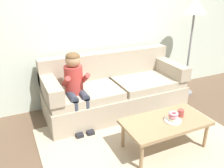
{
  "coord_description": "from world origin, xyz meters",
  "views": [
    {
      "loc": [
        -1.47,
        -2.35,
        1.94
      ],
      "look_at": [
        -0.17,
        0.45,
        0.65
      ],
      "focal_mm": 38.0,
      "sensor_mm": 36.0,
      "label": 1
    }
  ],
  "objects_px": {
    "coffee_table": "(165,124)",
    "donut": "(173,119)",
    "mug": "(181,113)",
    "floor_lamp": "(194,13)",
    "toy_controller": "(170,121)",
    "couch": "(115,91)",
    "person_child": "(76,83)"
  },
  "relations": [
    {
      "from": "coffee_table",
      "to": "donut",
      "type": "xyz_separation_m",
      "value": [
        0.07,
        -0.04,
        0.07
      ]
    },
    {
      "from": "coffee_table",
      "to": "donut",
      "type": "height_order",
      "value": "donut"
    },
    {
      "from": "mug",
      "to": "coffee_table",
      "type": "bearing_deg",
      "value": -176.58
    },
    {
      "from": "donut",
      "to": "floor_lamp",
      "type": "xyz_separation_m",
      "value": [
        1.32,
        1.26,
        1.07
      ]
    },
    {
      "from": "toy_controller",
      "to": "mug",
      "type": "bearing_deg",
      "value": -149.12
    },
    {
      "from": "couch",
      "to": "mug",
      "type": "relative_size",
      "value": 25.15
    },
    {
      "from": "mug",
      "to": "floor_lamp",
      "type": "distance_m",
      "value": 1.97
    },
    {
      "from": "mug",
      "to": "floor_lamp",
      "type": "xyz_separation_m",
      "value": [
        1.15,
        1.2,
        1.05
      ]
    },
    {
      "from": "mug",
      "to": "floor_lamp",
      "type": "height_order",
      "value": "floor_lamp"
    },
    {
      "from": "donut",
      "to": "toy_controller",
      "type": "relative_size",
      "value": 0.53
    },
    {
      "from": "coffee_table",
      "to": "person_child",
      "type": "xyz_separation_m",
      "value": [
        -0.84,
        0.99,
        0.31
      ]
    },
    {
      "from": "person_child",
      "to": "coffee_table",
      "type": "bearing_deg",
      "value": -49.69
    },
    {
      "from": "coffee_table",
      "to": "toy_controller",
      "type": "xyz_separation_m",
      "value": [
        0.45,
        0.45,
        -0.33
      ]
    },
    {
      "from": "toy_controller",
      "to": "floor_lamp",
      "type": "height_order",
      "value": "floor_lamp"
    },
    {
      "from": "floor_lamp",
      "to": "couch",
      "type": "bearing_deg",
      "value": -179.0
    },
    {
      "from": "person_child",
      "to": "donut",
      "type": "height_order",
      "value": "person_child"
    },
    {
      "from": "donut",
      "to": "couch",
      "type": "bearing_deg",
      "value": 99.48
    },
    {
      "from": "coffee_table",
      "to": "floor_lamp",
      "type": "bearing_deg",
      "value": 41.2
    },
    {
      "from": "couch",
      "to": "mug",
      "type": "height_order",
      "value": "couch"
    },
    {
      "from": "couch",
      "to": "floor_lamp",
      "type": "distance_m",
      "value": 1.91
    },
    {
      "from": "mug",
      "to": "donut",
      "type": "bearing_deg",
      "value": -161.48
    },
    {
      "from": "mug",
      "to": "toy_controller",
      "type": "distance_m",
      "value": 0.64
    },
    {
      "from": "donut",
      "to": "mug",
      "type": "height_order",
      "value": "mug"
    },
    {
      "from": "coffee_table",
      "to": "floor_lamp",
      "type": "height_order",
      "value": "floor_lamp"
    },
    {
      "from": "couch",
      "to": "donut",
      "type": "distance_m",
      "value": 1.25
    },
    {
      "from": "person_child",
      "to": "donut",
      "type": "xyz_separation_m",
      "value": [
        0.91,
        -1.03,
        -0.24
      ]
    },
    {
      "from": "person_child",
      "to": "donut",
      "type": "relative_size",
      "value": 9.18
    },
    {
      "from": "couch",
      "to": "person_child",
      "type": "bearing_deg",
      "value": -163.78
    },
    {
      "from": "mug",
      "to": "floor_lamp",
      "type": "relative_size",
      "value": 0.05
    },
    {
      "from": "coffee_table",
      "to": "couch",
      "type": "bearing_deg",
      "value": 96.29
    },
    {
      "from": "coffee_table",
      "to": "toy_controller",
      "type": "distance_m",
      "value": 0.71
    },
    {
      "from": "couch",
      "to": "toy_controller",
      "type": "relative_size",
      "value": 10.01
    }
  ]
}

